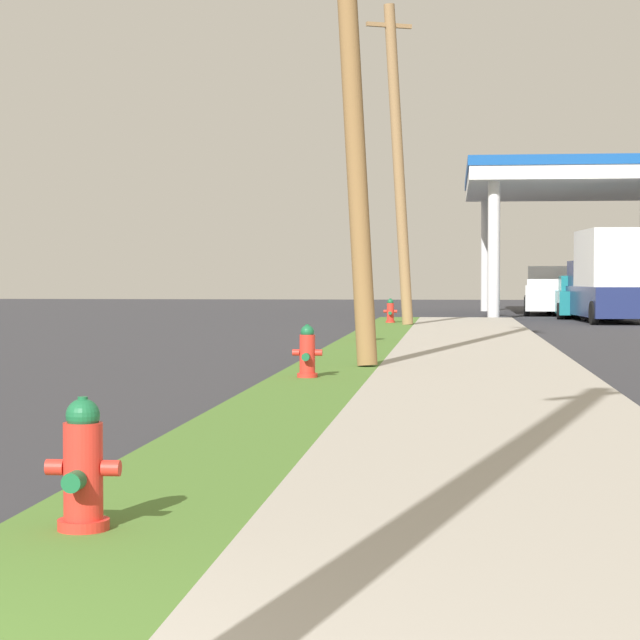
{
  "coord_description": "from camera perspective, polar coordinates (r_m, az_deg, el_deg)",
  "views": [
    {
      "loc": [
        2.57,
        -3.41,
        1.53
      ],
      "look_at": [
        0.4,
        16.63,
        0.83
      ],
      "focal_mm": 69.28,
      "sensor_mm": 36.0,
      "label": 1
    }
  ],
  "objects": [
    {
      "name": "fire_hydrant_nearest",
      "position": [
        7.04,
        -10.9,
        -6.91
      ],
      "size": [
        0.42,
        0.38,
        0.74
      ],
      "color": "red",
      "rests_on": "grass_verge"
    },
    {
      "name": "fire_hydrant_second",
      "position": [
        17.31,
        -0.59,
        -1.59
      ],
      "size": [
        0.42,
        0.38,
        0.74
      ],
      "color": "red",
      "rests_on": "grass_verge"
    },
    {
      "name": "fire_hydrant_third",
      "position": [
        27.28,
        2.12,
        -0.28
      ],
      "size": [
        0.42,
        0.37,
        0.74
      ],
      "color": "red",
      "rests_on": "grass_verge"
    },
    {
      "name": "fire_hydrant_fourth",
      "position": [
        38.21,
        3.27,
        0.37
      ],
      "size": [
        0.42,
        0.38,
        0.74
      ],
      "color": "red",
      "rests_on": "grass_verge"
    },
    {
      "name": "utility_pole_midground",
      "position": [
        20.23,
        1.36,
        12.95
      ],
      "size": [
        1.35,
        1.65,
        10.34
      ],
      "color": "olive",
      "rests_on": "grass_verge"
    },
    {
      "name": "utility_pole_background",
      "position": [
        36.61,
        3.64,
        7.27
      ],
      "size": [
        1.44,
        0.8,
        9.39
      ],
      "color": "#937047",
      "rests_on": "grass_verge"
    },
    {
      "name": "car_black_by_near_pump",
      "position": [
        53.91,
        11.38,
        1.1
      ],
      "size": [
        2.09,
        4.57,
        1.57
      ],
      "color": "black",
      "rests_on": "ground"
    },
    {
      "name": "car_teal_by_far_pump",
      "position": [
        46.93,
        11.98,
        0.97
      ],
      "size": [
        2.07,
        4.56,
        1.57
      ],
      "color": "#197075",
      "rests_on": "ground"
    },
    {
      "name": "truck_white_at_forecourt",
      "position": [
        50.78,
        10.62,
        1.27
      ],
      "size": [
        2.43,
        5.51,
        1.97
      ],
      "color": "white",
      "rests_on": "ground"
    },
    {
      "name": "truck_navy_on_apron",
      "position": [
        42.94,
        13.21,
        1.89
      ],
      "size": [
        2.51,
        6.52,
        3.11
      ],
      "color": "navy",
      "rests_on": "ground"
    }
  ]
}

